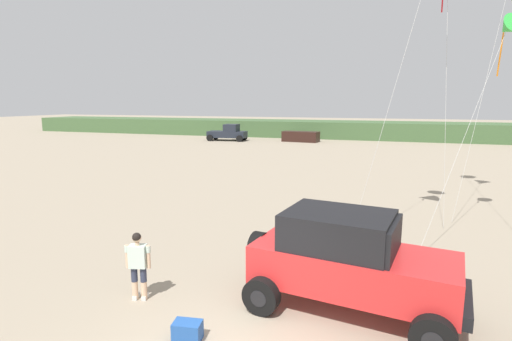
{
  "coord_description": "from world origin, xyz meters",
  "views": [
    {
      "loc": [
        2.65,
        -6.11,
        4.68
      ],
      "look_at": [
        -0.4,
        2.95,
        3.02
      ],
      "focal_mm": 27.92,
      "sensor_mm": 36.0,
      "label": 1
    }
  ],
  "objects_px": {
    "person_watching": "(138,262)",
    "kite_yellow_diamond": "(508,28)",
    "jeep": "(349,260)",
    "distant_pickup": "(228,133)",
    "distant_sedan": "(301,137)",
    "cooler_box": "(187,331)"
  },
  "relations": [
    {
      "from": "person_watching",
      "to": "kite_yellow_diamond",
      "type": "bearing_deg",
      "value": 45.0
    },
    {
      "from": "jeep",
      "to": "distant_pickup",
      "type": "height_order",
      "value": "jeep"
    },
    {
      "from": "jeep",
      "to": "kite_yellow_diamond",
      "type": "bearing_deg",
      "value": 61.36
    },
    {
      "from": "distant_sedan",
      "to": "kite_yellow_diamond",
      "type": "relative_size",
      "value": 0.54
    },
    {
      "from": "distant_pickup",
      "to": "person_watching",
      "type": "bearing_deg",
      "value": -70.55
    },
    {
      "from": "cooler_box",
      "to": "distant_pickup",
      "type": "xyz_separation_m",
      "value": [
        -14.88,
        37.94,
        0.75
      ]
    },
    {
      "from": "person_watching",
      "to": "distant_pickup",
      "type": "distance_m",
      "value": 39.07
    },
    {
      "from": "person_watching",
      "to": "kite_yellow_diamond",
      "type": "xyz_separation_m",
      "value": [
        9.19,
        9.19,
        6.29
      ]
    },
    {
      "from": "cooler_box",
      "to": "distant_pickup",
      "type": "relative_size",
      "value": 0.12
    },
    {
      "from": "jeep",
      "to": "person_watching",
      "type": "xyz_separation_m",
      "value": [
        -4.77,
        -1.09,
        -0.26
      ]
    },
    {
      "from": "person_watching",
      "to": "distant_pickup",
      "type": "height_order",
      "value": "distant_pickup"
    },
    {
      "from": "distant_sedan",
      "to": "kite_yellow_diamond",
      "type": "xyz_separation_m",
      "value": [
        13.65,
        -29.19,
        6.63
      ]
    },
    {
      "from": "cooler_box",
      "to": "kite_yellow_diamond",
      "type": "relative_size",
      "value": 0.07
    },
    {
      "from": "cooler_box",
      "to": "distant_pickup",
      "type": "height_order",
      "value": "distant_pickup"
    },
    {
      "from": "distant_pickup",
      "to": "kite_yellow_diamond",
      "type": "relative_size",
      "value": 0.61
    },
    {
      "from": "person_watching",
      "to": "cooler_box",
      "type": "height_order",
      "value": "person_watching"
    },
    {
      "from": "cooler_box",
      "to": "kite_yellow_diamond",
      "type": "xyz_separation_m",
      "value": [
        7.32,
        10.3,
        7.04
      ]
    },
    {
      "from": "cooler_box",
      "to": "distant_sedan",
      "type": "distance_m",
      "value": 40.0
    },
    {
      "from": "distant_sedan",
      "to": "kite_yellow_diamond",
      "type": "height_order",
      "value": "kite_yellow_diamond"
    },
    {
      "from": "person_watching",
      "to": "distant_sedan",
      "type": "bearing_deg",
      "value": 96.63
    },
    {
      "from": "jeep",
      "to": "kite_yellow_diamond",
      "type": "relative_size",
      "value": 0.65
    },
    {
      "from": "jeep",
      "to": "person_watching",
      "type": "bearing_deg",
      "value": -167.15
    }
  ]
}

